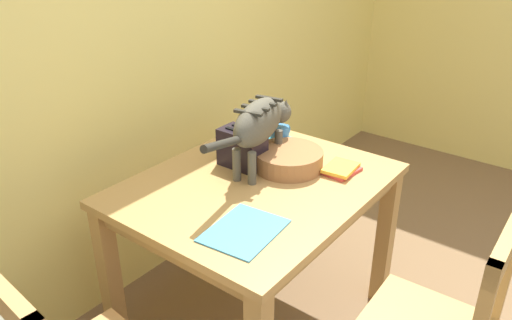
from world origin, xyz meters
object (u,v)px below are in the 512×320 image
(cat, at_px, (260,123))
(saucer_bowl, at_px, (279,147))
(wicker_basket, at_px, (288,159))
(toaster, at_px, (242,148))
(book_stack, at_px, (341,169))
(dining_table, at_px, (256,201))
(coffee_mug, at_px, (280,135))
(magazine, at_px, (244,231))

(cat, distance_m, saucer_bowl, 0.28)
(wicker_basket, bearing_deg, toaster, 122.20)
(cat, xyz_separation_m, toaster, (-0.03, 0.07, -0.13))
(book_stack, distance_m, toaster, 0.44)
(dining_table, xyz_separation_m, toaster, (0.08, 0.14, 0.18))
(cat, xyz_separation_m, coffee_mug, (0.21, 0.04, -0.13))
(wicker_basket, distance_m, toaster, 0.21)
(cat, xyz_separation_m, book_stack, (0.18, -0.31, -0.20))
(cat, height_order, coffee_mug, cat)
(dining_table, xyz_separation_m, coffee_mug, (0.32, 0.10, 0.18))
(magazine, bearing_deg, wicker_basket, 11.56)
(saucer_bowl, distance_m, toaster, 0.25)
(cat, relative_size, wicker_basket, 2.30)
(wicker_basket, bearing_deg, cat, 127.67)
(coffee_mug, relative_size, wicker_basket, 0.42)
(coffee_mug, bearing_deg, saucer_bowl, 180.00)
(cat, bearing_deg, coffee_mug, 89.82)
(coffee_mug, height_order, toaster, toaster)
(wicker_basket, relative_size, toaster, 1.52)
(dining_table, xyz_separation_m, magazine, (-0.32, -0.19, 0.10))
(wicker_basket, xyz_separation_m, toaster, (-0.11, 0.17, 0.04))
(cat, relative_size, saucer_bowl, 3.57)
(cat, bearing_deg, toaster, -166.90)
(magazine, distance_m, toaster, 0.53)
(cat, relative_size, book_stack, 4.01)
(saucer_bowl, bearing_deg, magazine, -155.01)
(saucer_bowl, relative_size, coffee_mug, 1.53)
(saucer_bowl, height_order, coffee_mug, coffee_mug)
(magazine, relative_size, wicker_basket, 0.96)
(cat, relative_size, coffee_mug, 5.46)
(dining_table, xyz_separation_m, book_stack, (0.29, -0.24, 0.11))
(dining_table, relative_size, book_stack, 6.35)
(book_stack, relative_size, wicker_basket, 0.57)
(book_stack, bearing_deg, coffee_mug, 85.55)
(magazine, height_order, toaster, toaster)
(coffee_mug, xyz_separation_m, wicker_basket, (-0.13, -0.14, -0.04))
(coffee_mug, bearing_deg, magazine, -155.12)
(coffee_mug, relative_size, book_stack, 0.73)
(book_stack, bearing_deg, cat, 120.40)
(book_stack, relative_size, toaster, 0.87)
(saucer_bowl, bearing_deg, dining_table, -161.97)
(wicker_basket, bearing_deg, magazine, -162.61)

